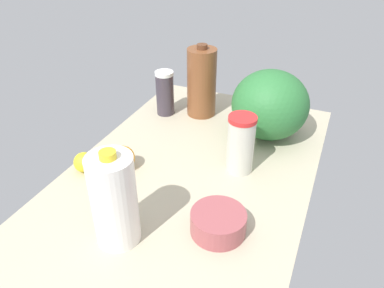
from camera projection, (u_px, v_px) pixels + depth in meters
countertop at (192, 173)px, 123.96cm from camera, size 120.00×76.00×3.00cm
milk_jug at (114, 200)px, 91.29cm from camera, size 11.41×11.41×26.92cm
tumbler_cup at (241, 144)px, 118.11cm from camera, size 8.95×8.95×19.59cm
shaker_bottle at (165, 93)px, 151.84cm from camera, size 7.43×7.43×18.30cm
chocolate_milk_jug at (202, 82)px, 149.22cm from camera, size 11.68×11.68×29.28cm
watermelon at (270, 105)px, 135.20cm from camera, size 27.87×27.87×25.21cm
mixing_bowl at (218, 223)px, 98.19cm from camera, size 14.77×14.77×6.24cm
orange_far_back at (123, 158)px, 121.74cm from camera, size 8.07×8.07×8.07cm
lemon_near_front at (84, 162)px, 120.90cm from camera, size 6.65×6.65×6.65cm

